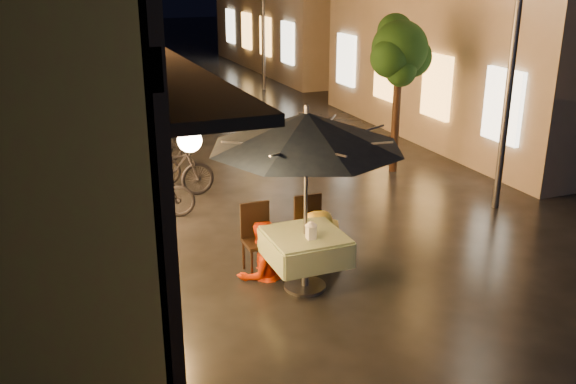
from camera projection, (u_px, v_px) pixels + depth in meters
name	position (u px, v px, depth m)	size (l,w,h in m)	color
ground	(411.00, 287.00, 8.54)	(90.00, 90.00, 0.00)	black
street_tree	(400.00, 53.00, 12.52)	(1.43, 1.20, 3.15)	black
streetlamp_near	(515.00, 39.00, 10.36)	(0.36, 0.36, 4.23)	#59595E
streetlamp_far	(263.00, 0.00, 20.84)	(0.36, 0.36, 4.23)	#59595E
cafe_table	(305.00, 247.00, 8.34)	(0.99, 0.99, 0.78)	#59595E
patio_umbrella	(306.00, 130.00, 7.81)	(2.47, 2.47, 2.46)	#59595E
cafe_chair_left	(257.00, 234.00, 8.86)	(0.42, 0.42, 0.97)	black
cafe_chair_right	(310.00, 226.00, 9.14)	(0.42, 0.42, 0.97)	black
table_lantern	(311.00, 229.00, 8.07)	(0.16, 0.16, 0.25)	white
person_orange	(261.00, 223.00, 8.61)	(0.75, 0.59, 1.55)	#C22900
person_yellow	(319.00, 213.00, 8.92)	(1.02, 0.59, 1.58)	yellow
bicycle_0	(146.00, 193.00, 10.75)	(0.58, 1.65, 0.87)	black
bicycle_1	(170.00, 173.00, 11.56)	(0.46, 1.64, 0.98)	black
bicycle_2	(138.00, 167.00, 12.14)	(0.56, 1.61, 0.85)	black
bicycle_3	(150.00, 144.00, 13.59)	(0.43, 1.51, 0.91)	black
bicycle_4	(133.00, 131.00, 14.65)	(0.59, 1.68, 0.88)	black
bicycle_5	(122.00, 125.00, 14.89)	(0.49, 1.73, 1.04)	black
bicycle_6	(121.00, 115.00, 16.21)	(0.58, 1.67, 0.88)	black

